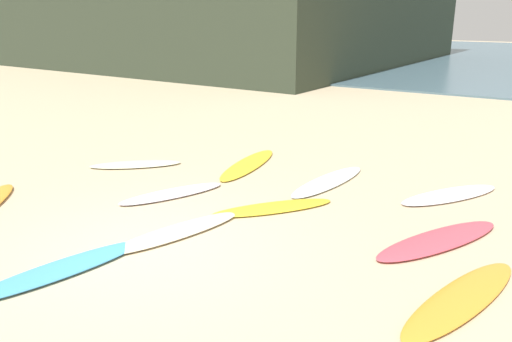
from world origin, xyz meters
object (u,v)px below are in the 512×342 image
(surfboard_4, at_px, (172,193))
(surfboard_10, at_px, (248,164))
(surfboard_3, at_px, (136,164))
(surfboard_9, at_px, (328,181))
(surfboard_5, at_px, (177,232))
(surfboard_7, at_px, (61,269))
(surfboard_8, at_px, (462,298))
(surfboard_1, at_px, (450,195))
(surfboard_2, at_px, (273,208))
(surfboard_6, at_px, (439,240))

(surfboard_4, bearing_deg, surfboard_10, -69.81)
(surfboard_3, distance_m, surfboard_9, 4.19)
(surfboard_4, relative_size, surfboard_9, 0.83)
(surfboard_5, height_order, surfboard_9, surfboard_5)
(surfboard_7, distance_m, surfboard_10, 5.31)
(surfboard_8, bearing_deg, surfboard_7, 38.60)
(surfboard_1, distance_m, surfboard_9, 2.24)
(surfboard_2, relative_size, surfboard_10, 0.84)
(surfboard_5, relative_size, surfboard_8, 0.92)
(surfboard_3, height_order, surfboard_7, surfboard_7)
(surfboard_2, height_order, surfboard_4, surfboard_4)
(surfboard_2, height_order, surfboard_6, surfboard_6)
(surfboard_3, bearing_deg, surfboard_7, 171.17)
(surfboard_1, height_order, surfboard_7, surfboard_7)
(surfboard_9, bearing_deg, surfboard_7, -99.07)
(surfboard_4, distance_m, surfboard_5, 1.73)
(surfboard_6, height_order, surfboard_10, surfboard_6)
(surfboard_1, bearing_deg, surfboard_10, -144.54)
(surfboard_4, distance_m, surfboard_10, 2.33)
(surfboard_1, height_order, surfboard_10, surfboard_1)
(surfboard_1, height_order, surfboard_3, surfboard_3)
(surfboard_4, bearing_deg, surfboard_1, -124.89)
(surfboard_6, xyz_separation_m, surfboard_7, (-3.89, -3.51, 0.00))
(surfboard_2, relative_size, surfboard_6, 0.88)
(surfboard_8, xyz_separation_m, surfboard_9, (-3.11, 3.11, 0.00))
(surfboard_5, distance_m, surfboard_7, 1.77)
(surfboard_7, bearing_deg, surfboard_3, 136.37)
(surfboard_8, height_order, surfboard_9, surfboard_9)
(surfboard_1, relative_size, surfboard_9, 0.91)
(surfboard_4, bearing_deg, surfboard_5, 157.10)
(surfboard_7, bearing_deg, surfboard_4, 116.30)
(surfboard_3, height_order, surfboard_9, surfboard_3)
(surfboard_1, distance_m, surfboard_7, 6.65)
(surfboard_3, relative_size, surfboard_7, 0.82)
(surfboard_10, bearing_deg, surfboard_8, -42.75)
(surfboard_1, xyz_separation_m, surfboard_5, (-3.09, -3.90, 0.01))
(surfboard_7, relative_size, surfboard_9, 0.97)
(surfboard_1, bearing_deg, surfboard_5, -97.38)
(surfboard_3, distance_m, surfboard_5, 3.85)
(surfboard_6, xyz_separation_m, surfboard_10, (-4.46, 1.77, -0.00))
(surfboard_8, height_order, surfboard_10, surfboard_8)
(surfboard_8, relative_size, surfboard_10, 0.96)
(surfboard_2, bearing_deg, surfboard_9, -58.23)
(surfboard_4, xyz_separation_m, surfboard_8, (5.21, -0.93, -0.01))
(surfboard_3, relative_size, surfboard_10, 0.75)
(surfboard_4, height_order, surfboard_10, surfboard_4)
(surfboard_5, bearing_deg, surfboard_10, -57.82)
(surfboard_6, height_order, surfboard_8, surfboard_6)
(surfboard_3, height_order, surfboard_4, surfboard_4)
(surfboard_8, bearing_deg, surfboard_2, -7.41)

